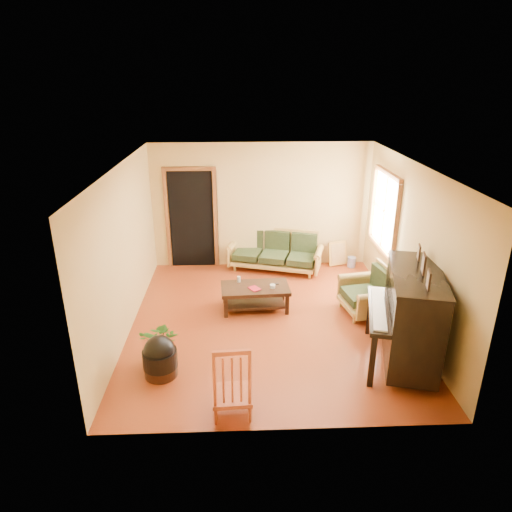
{
  "coord_description": "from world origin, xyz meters",
  "views": [
    {
      "loc": [
        -0.49,
        -6.66,
        3.84
      ],
      "look_at": [
        -0.2,
        0.2,
        1.1
      ],
      "focal_mm": 32.0,
      "sensor_mm": 36.0,
      "label": 1
    }
  ],
  "objects_px": {
    "piano": "(411,319)",
    "red_chair": "(232,377)",
    "coffee_table": "(255,298)",
    "footstool": "(160,361)",
    "sofa": "(275,251)",
    "potted_plant": "(162,342)",
    "ceramic_crock": "(352,262)",
    "armchair": "(365,290)"
  },
  "relations": [
    {
      "from": "footstool",
      "to": "coffee_table",
      "type": "bearing_deg",
      "value": 53.75
    },
    {
      "from": "sofa",
      "to": "coffee_table",
      "type": "xyz_separation_m",
      "value": [
        -0.48,
        -1.71,
        -0.2
      ]
    },
    {
      "from": "sofa",
      "to": "red_chair",
      "type": "relative_size",
      "value": 1.9
    },
    {
      "from": "ceramic_crock",
      "to": "coffee_table",
      "type": "bearing_deg",
      "value": -140.23
    },
    {
      "from": "sofa",
      "to": "piano",
      "type": "xyz_separation_m",
      "value": [
        1.62,
        -3.39,
        0.29
      ]
    },
    {
      "from": "coffee_table",
      "to": "footstool",
      "type": "xyz_separation_m",
      "value": [
        -1.36,
        -1.86,
        0.01
      ]
    },
    {
      "from": "armchair",
      "to": "ceramic_crock",
      "type": "bearing_deg",
      "value": 72.39
    },
    {
      "from": "piano",
      "to": "red_chair",
      "type": "bearing_deg",
      "value": -144.87
    },
    {
      "from": "piano",
      "to": "red_chair",
      "type": "height_order",
      "value": "piano"
    },
    {
      "from": "coffee_table",
      "to": "red_chair",
      "type": "bearing_deg",
      "value": -98.3
    },
    {
      "from": "piano",
      "to": "red_chair",
      "type": "distance_m",
      "value": 2.67
    },
    {
      "from": "sofa",
      "to": "red_chair",
      "type": "distance_m",
      "value": 4.43
    },
    {
      "from": "ceramic_crock",
      "to": "potted_plant",
      "type": "height_order",
      "value": "potted_plant"
    },
    {
      "from": "sofa",
      "to": "armchair",
      "type": "height_order",
      "value": "armchair"
    },
    {
      "from": "coffee_table",
      "to": "red_chair",
      "type": "xyz_separation_m",
      "value": [
        -0.38,
        -2.63,
        0.29
      ]
    },
    {
      "from": "sofa",
      "to": "coffee_table",
      "type": "bearing_deg",
      "value": -88.67
    },
    {
      "from": "armchair",
      "to": "sofa",
      "type": "bearing_deg",
      "value": 115.55
    },
    {
      "from": "coffee_table",
      "to": "ceramic_crock",
      "type": "xyz_separation_m",
      "value": [
        2.14,
        1.78,
        -0.1
      ]
    },
    {
      "from": "coffee_table",
      "to": "piano",
      "type": "bearing_deg",
      "value": -38.67
    },
    {
      "from": "piano",
      "to": "coffee_table",
      "type": "bearing_deg",
      "value": 155.53
    },
    {
      "from": "red_chair",
      "to": "potted_plant",
      "type": "bearing_deg",
      "value": 129.01
    },
    {
      "from": "piano",
      "to": "potted_plant",
      "type": "height_order",
      "value": "piano"
    },
    {
      "from": "ceramic_crock",
      "to": "potted_plant",
      "type": "bearing_deg",
      "value": -136.89
    },
    {
      "from": "red_chair",
      "to": "ceramic_crock",
      "type": "bearing_deg",
      "value": 57.29
    },
    {
      "from": "footstool",
      "to": "red_chair",
      "type": "height_order",
      "value": "red_chair"
    },
    {
      "from": "footstool",
      "to": "ceramic_crock",
      "type": "relative_size",
      "value": 2.11
    },
    {
      "from": "piano",
      "to": "footstool",
      "type": "bearing_deg",
      "value": -162.87
    },
    {
      "from": "piano",
      "to": "potted_plant",
      "type": "xyz_separation_m",
      "value": [
        -3.49,
        0.16,
        -0.38
      ]
    },
    {
      "from": "coffee_table",
      "to": "potted_plant",
      "type": "relative_size",
      "value": 1.85
    },
    {
      "from": "footstool",
      "to": "sofa",
      "type": "bearing_deg",
      "value": 62.74
    },
    {
      "from": "coffee_table",
      "to": "armchair",
      "type": "bearing_deg",
      "value": -7.28
    },
    {
      "from": "footstool",
      "to": "potted_plant",
      "type": "xyz_separation_m",
      "value": [
        -0.02,
        0.34,
        0.09
      ]
    },
    {
      "from": "coffee_table",
      "to": "potted_plant",
      "type": "xyz_separation_m",
      "value": [
        -1.38,
        -1.52,
        0.1
      ]
    },
    {
      "from": "sofa",
      "to": "red_chair",
      "type": "bearing_deg",
      "value": -84.32
    },
    {
      "from": "piano",
      "to": "footstool",
      "type": "relative_size",
      "value": 3.38
    },
    {
      "from": "armchair",
      "to": "footstool",
      "type": "height_order",
      "value": "armchair"
    },
    {
      "from": "ceramic_crock",
      "to": "armchair",
      "type": "bearing_deg",
      "value": -97.71
    },
    {
      "from": "coffee_table",
      "to": "footstool",
      "type": "bearing_deg",
      "value": -126.25
    },
    {
      "from": "piano",
      "to": "sofa",
      "type": "bearing_deg",
      "value": 129.78
    },
    {
      "from": "footstool",
      "to": "ceramic_crock",
      "type": "xyz_separation_m",
      "value": [
        3.5,
        3.64,
        -0.11
      ]
    },
    {
      "from": "ceramic_crock",
      "to": "potted_plant",
      "type": "xyz_separation_m",
      "value": [
        -3.52,
        -3.3,
        0.21
      ]
    },
    {
      "from": "armchair",
      "to": "footstool",
      "type": "xyz_separation_m",
      "value": [
        -3.23,
        -1.62,
        -0.21
      ]
    }
  ]
}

